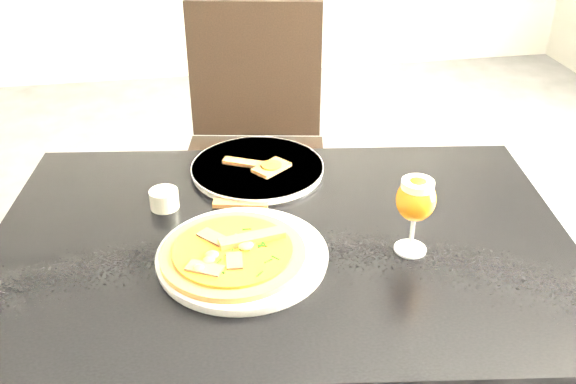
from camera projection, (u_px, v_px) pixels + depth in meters
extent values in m
cube|color=black|center=(281.00, 242.00, 1.34)|extent=(1.30, 0.96, 0.03)
cylinder|color=black|center=(87.00, 285.00, 1.80)|extent=(0.05, 0.05, 0.72)
cylinder|color=black|center=(467.00, 277.00, 1.84)|extent=(0.05, 0.05, 0.72)
cube|color=black|center=(254.00, 173.00, 2.09)|extent=(0.54, 0.54, 0.04)
cylinder|color=black|center=(194.00, 271.00, 2.06)|extent=(0.04, 0.04, 0.47)
cylinder|color=black|center=(310.00, 272.00, 2.06)|extent=(0.04, 0.04, 0.47)
cylinder|color=black|center=(208.00, 209.00, 2.38)|extent=(0.04, 0.04, 0.47)
cylinder|color=black|center=(309.00, 210.00, 2.38)|extent=(0.04, 0.04, 0.47)
cube|color=black|center=(255.00, 70.00, 2.13)|extent=(0.44, 0.11, 0.46)
cylinder|color=silver|center=(242.00, 256.00, 1.25)|extent=(0.35, 0.35, 0.02)
cylinder|color=#915823|center=(233.00, 254.00, 1.24)|extent=(0.28, 0.28, 0.01)
cylinder|color=#B14B0E|center=(233.00, 250.00, 1.23)|extent=(0.23, 0.23, 0.01)
cube|color=brown|center=(248.00, 246.00, 1.23)|extent=(0.06, 0.03, 0.00)
cube|color=brown|center=(230.00, 233.00, 1.27)|extent=(0.03, 0.06, 0.00)
cube|color=brown|center=(196.00, 251.00, 1.22)|extent=(0.06, 0.03, 0.00)
cube|color=brown|center=(234.00, 257.00, 1.20)|extent=(0.03, 0.06, 0.00)
ellipsoid|color=#E8E34B|center=(241.00, 243.00, 1.24)|extent=(0.03, 0.03, 0.01)
ellipsoid|color=#E8E34B|center=(223.00, 227.00, 1.29)|extent=(0.03, 0.03, 0.01)
ellipsoid|color=#E8E34B|center=(222.00, 247.00, 1.23)|extent=(0.03, 0.03, 0.01)
ellipsoid|color=#E8E34B|center=(220.00, 268.00, 1.17)|extent=(0.03, 0.03, 0.01)
ellipsoid|color=#E8E34B|center=(241.00, 250.00, 1.22)|extent=(0.03, 0.03, 0.01)
cube|color=#17440C|center=(235.00, 244.00, 1.24)|extent=(0.01, 0.02, 0.00)
cube|color=#17440C|center=(229.00, 235.00, 1.27)|extent=(0.00, 0.02, 0.00)
cube|color=#17440C|center=(212.00, 230.00, 1.28)|extent=(0.01, 0.02, 0.00)
cube|color=#17440C|center=(220.00, 244.00, 1.24)|extent=(0.02, 0.01, 0.00)
cube|color=#17440C|center=(202.00, 246.00, 1.24)|extent=(0.02, 0.01, 0.00)
cube|color=#17440C|center=(225.00, 250.00, 1.23)|extent=(0.02, 0.01, 0.00)
cube|color=#17440C|center=(214.00, 258.00, 1.20)|extent=(0.02, 0.01, 0.00)
cube|color=#17440C|center=(213.00, 270.00, 1.17)|extent=(0.01, 0.02, 0.00)
cube|color=#17440C|center=(232.00, 258.00, 1.20)|extent=(0.01, 0.02, 0.00)
cube|color=#17440C|center=(244.00, 266.00, 1.18)|extent=(0.01, 0.02, 0.00)
cube|color=#17440C|center=(238.00, 251.00, 1.22)|extent=(0.01, 0.02, 0.00)
cube|color=#17440C|center=(255.00, 252.00, 1.22)|extent=(0.02, 0.01, 0.00)
cube|color=#17440C|center=(272.00, 245.00, 1.24)|extent=(0.02, 0.00, 0.00)
cube|color=#17440C|center=(247.00, 243.00, 1.24)|extent=(0.02, 0.01, 0.00)
cube|color=#17440C|center=(252.00, 234.00, 1.27)|extent=(0.02, 0.02, 0.00)
cube|color=#915823|center=(254.00, 239.00, 1.25)|extent=(0.13, 0.05, 0.01)
cylinder|color=silver|center=(258.00, 169.00, 1.56)|extent=(0.33, 0.33, 0.02)
cube|color=#915823|center=(244.00, 163.00, 1.56)|extent=(0.11, 0.07, 0.01)
cube|color=#915823|center=(271.00, 168.00, 1.54)|extent=(0.10, 0.10, 0.01)
cylinder|color=#B14B0E|center=(271.00, 165.00, 1.54)|extent=(0.05, 0.05, 0.00)
cube|color=#915823|center=(241.00, 204.00, 1.43)|extent=(0.13, 0.05, 0.01)
cylinder|color=#B6B6A4|center=(164.00, 199.00, 1.42)|extent=(0.06, 0.06, 0.04)
cylinder|color=gold|center=(163.00, 193.00, 1.41)|extent=(0.06, 0.06, 0.01)
cylinder|color=silver|center=(410.00, 249.00, 1.29)|extent=(0.06, 0.06, 0.00)
cylinder|color=silver|center=(412.00, 234.00, 1.27)|extent=(0.01, 0.01, 0.07)
ellipsoid|color=#9D580F|center=(416.00, 199.00, 1.23)|extent=(0.08, 0.08, 0.09)
cylinder|color=silver|center=(418.00, 184.00, 1.21)|extent=(0.06, 0.06, 0.01)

